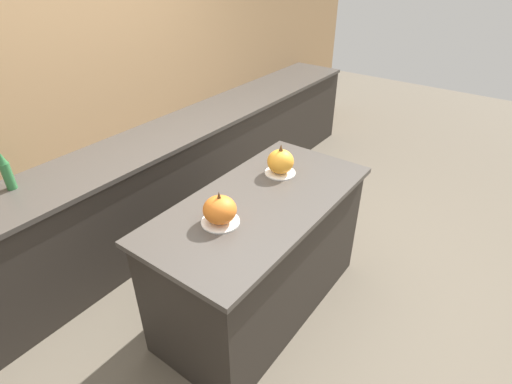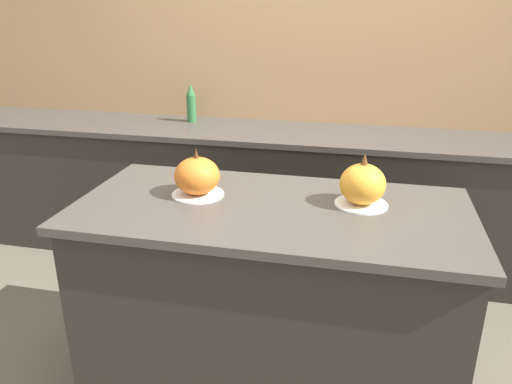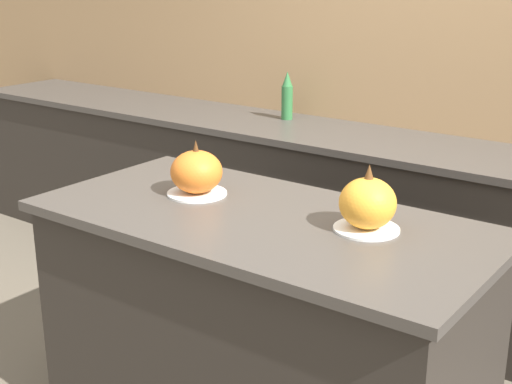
# 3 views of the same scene
# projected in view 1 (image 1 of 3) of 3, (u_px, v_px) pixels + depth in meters

# --- Properties ---
(ground_plane) EXTENTS (12.00, 12.00, 0.00)m
(ground_plane) POSITION_uv_depth(u_px,v_px,m) (260.00, 303.00, 2.91)
(ground_plane) COLOR #665B4C
(wall_back) EXTENTS (8.00, 0.06, 2.50)m
(wall_back) POSITION_uv_depth(u_px,v_px,m) (93.00, 94.00, 3.03)
(wall_back) COLOR tan
(wall_back) RESTS_ON ground_plane
(kitchen_island) EXTENTS (1.56, 0.76, 0.90)m
(kitchen_island) POSITION_uv_depth(u_px,v_px,m) (261.00, 256.00, 2.67)
(kitchen_island) COLOR #2D2823
(kitchen_island) RESTS_ON ground_plane
(back_counter) EXTENTS (6.00, 0.60, 0.89)m
(back_counter) POSITION_uv_depth(u_px,v_px,m) (138.00, 197.00, 3.30)
(back_counter) COLOR #2D2823
(back_counter) RESTS_ON ground_plane
(pumpkin_cake_left) EXTENTS (0.22, 0.22, 0.20)m
(pumpkin_cake_left) POSITION_uv_depth(u_px,v_px,m) (220.00, 210.00, 2.19)
(pumpkin_cake_left) COLOR white
(pumpkin_cake_left) RESTS_ON kitchen_island
(pumpkin_cake_right) EXTENTS (0.21, 0.21, 0.21)m
(pumpkin_cake_right) POSITION_uv_depth(u_px,v_px,m) (280.00, 162.00, 2.67)
(pumpkin_cake_right) COLOR white
(pumpkin_cake_right) RESTS_ON kitchen_island
(bottle_tall) EXTENTS (0.06, 0.06, 0.26)m
(bottle_tall) POSITION_uv_depth(u_px,v_px,m) (6.00, 171.00, 2.50)
(bottle_tall) COLOR #2D6B38
(bottle_tall) RESTS_ON back_counter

